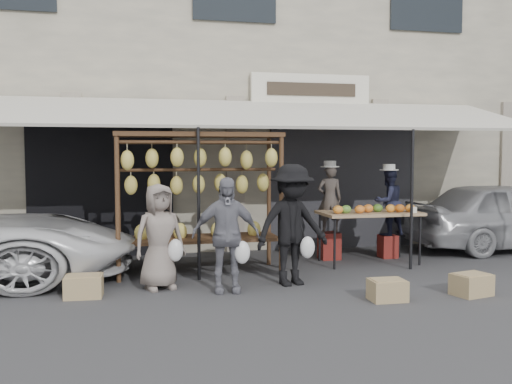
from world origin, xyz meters
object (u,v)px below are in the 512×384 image
vendor_left (330,199)px  crate_near_a (387,290)px  customer_right (292,225)px  sedan (508,215)px  crate_far (84,286)px  produce_table (370,213)px  customer_left (159,237)px  customer_mid (226,235)px  vendor_right (388,202)px  banana_rack (199,175)px  crate_near_b (471,285)px

vendor_left → crate_near_a: 3.07m
customer_right → sedan: bearing=8.3°
customer_right → crate_far: 2.99m
produce_table → customer_left: 3.80m
customer_left → customer_mid: customer_mid is taller
vendor_right → customer_right: customer_right is taller
banana_rack → vendor_right: 3.62m
customer_right → produce_table: bearing=21.9°
vendor_right → crate_near_a: 3.24m
customer_mid → crate_near_a: 2.27m
vendor_right → customer_left: 4.48m
produce_table → customer_right: (-1.77, -1.22, 0.00)m
vendor_left → customer_mid: bearing=52.8°
crate_far → customer_left: bearing=13.7°
customer_left → crate_near_a: bearing=-42.5°
crate_far → sedan: 8.18m
banana_rack → sedan: (6.23, 0.84, -0.88)m
vendor_left → crate_near_b: bearing=119.7°
crate_near_a → banana_rack: bearing=134.5°
produce_table → vendor_right: size_ratio=1.39×
produce_table → customer_right: size_ratio=0.97×
customer_left → crate_far: (-1.01, -0.25, -0.60)m
customer_mid → customer_right: size_ratio=0.90×
vendor_left → crate_near_b: vendor_left is taller
banana_rack → sedan: banana_rack is taller
crate_near_a → customer_left: bearing=155.4°
crate_near_b → crate_far: bearing=168.3°
produce_table → vendor_left: (-0.54, 0.56, 0.21)m
crate_near_a → crate_near_b: 1.23m
vendor_right → customer_mid: bearing=15.1°
produce_table → customer_right: bearing=-145.4°
customer_left → sedan: bearing=-3.7°
produce_table → vendor_left: 0.81m
customer_left → crate_near_a: (2.85, -1.30, -0.61)m
crate_far → sedan: size_ratio=0.12×
vendor_left → sedan: size_ratio=0.30×
customer_mid → crate_near_b: 3.39m
banana_rack → vendor_left: bearing=15.8°
crate_near_a → sedan: size_ratio=0.11×
produce_table → crate_far: produce_table is taller
vendor_left → crate_near_a: size_ratio=2.68×
banana_rack → crate_near_b: (3.40, -2.21, -1.42)m
crate_near_a → customer_mid: bearing=154.7°
customer_mid → customer_right: customer_right is taller
vendor_right → crate_near_b: size_ratio=2.54×
sedan → banana_rack: bearing=97.6°
banana_rack → produce_table: (2.98, 0.13, -0.69)m
vendor_left → crate_far: (-4.13, -1.85, -0.95)m
customer_left → crate_near_b: size_ratio=3.09×
banana_rack → crate_near_b: banana_rack is taller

